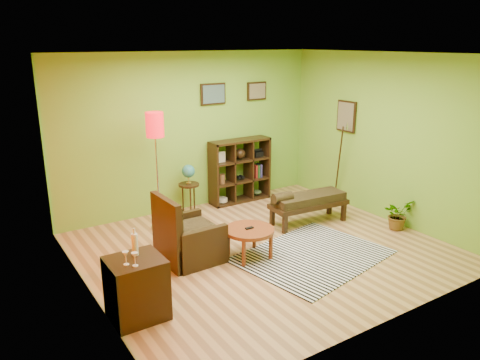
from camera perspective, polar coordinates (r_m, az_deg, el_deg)
ground at (r=7.02m, az=2.83°, el=-8.41°), size 5.00×5.00×0.00m
room_shell at (r=6.42m, az=2.30°, el=6.15°), size 5.04×4.54×2.82m
zebra_rug at (r=6.88m, az=8.83°, el=-9.09°), size 2.31×1.93×0.01m
coffee_table at (r=6.63m, az=1.15°, el=-6.43°), size 0.70×0.70×0.45m
armchair at (r=6.61m, az=-6.49°, el=-7.31°), size 0.83×0.84×0.97m
side_cabinet at (r=5.40m, az=-12.50°, el=-12.73°), size 0.60×0.54×1.02m
floor_lamp at (r=7.42m, az=-10.29°, el=5.36°), size 0.29×0.29×1.91m
globe_table at (r=8.24m, az=-6.29°, el=0.39°), size 0.37×0.37×0.89m
cube_shelf at (r=8.87m, az=0.07°, el=1.16°), size 1.20×0.35×1.20m
bench at (r=7.89m, az=8.18°, el=-2.54°), size 1.39×0.60×0.63m
potted_plant at (r=8.08m, az=18.62°, el=-4.36°), size 0.48×0.52×0.39m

